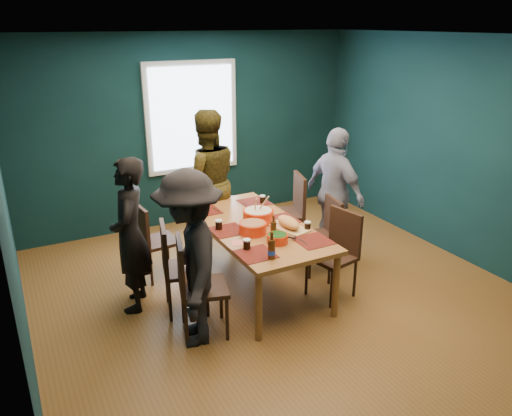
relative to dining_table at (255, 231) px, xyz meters
The scene contains 26 objects.
room 0.71m from the dining_table, ahead, with size 5.01×5.01×2.71m.
dining_table is the anchor object (origin of this frame).
chair_left_far 1.22m from the dining_table, 142.13° to the left, with size 0.45×0.45×0.91m.
chair_left_mid 0.94m from the dining_table, behind, with size 0.52×0.52×0.96m.
chair_left_near 1.06m from the dining_table, 150.44° to the right, with size 0.54×0.54×0.98m.
chair_right_far 1.13m from the dining_table, 38.22° to the left, with size 0.56×0.56×1.00m.
chair_right_mid 0.94m from the dining_table, ahead, with size 0.46×0.46×0.89m.
chair_right_near 0.91m from the dining_table, 36.05° to the right, with size 0.51×0.51×0.95m.
person_far_left 1.32m from the dining_table, behind, with size 0.59×0.39×1.61m, color black.
person_back 1.24m from the dining_table, 93.20° to the left, with size 0.89×0.69×1.83m, color black.
person_right 1.33m from the dining_table, 13.87° to the left, with size 0.96×0.40×1.64m, color white.
person_near_left 1.15m from the dining_table, 147.84° to the right, with size 1.07×0.62×1.66m, color black.
bowl_salad 0.26m from the dining_table, 123.59° to the right, with size 0.28×0.28×0.12m.
bowl_dumpling 0.18m from the dining_table, 42.46° to the left, with size 0.34×0.34×0.31m.
bowl_herbs 0.52m from the dining_table, 91.44° to the right, with size 0.21×0.21×0.09m.
cutting_board 0.39m from the dining_table, 42.27° to the right, with size 0.34×0.58×0.12m.
small_bowl 0.72m from the dining_table, 119.48° to the left, with size 0.13×0.13×0.06m.
beer_bottle_a 0.84m from the dining_table, 106.75° to the right, with size 0.07×0.07×0.27m.
beer_bottle_b 0.41m from the dining_table, 87.77° to the right, with size 0.06×0.06×0.24m.
cola_glass_a 0.63m from the dining_table, 124.91° to the right, with size 0.08×0.08×0.11m.
cola_glass_b 0.58m from the dining_table, 41.38° to the right, with size 0.07×0.07×0.09m.
cola_glass_c 0.72m from the dining_table, 55.25° to the left, with size 0.07×0.07×0.10m.
cola_glass_d 0.42m from the dining_table, 169.98° to the left, with size 0.08×0.08×0.11m.
napkin_a 0.39m from the dining_table, ahead, with size 0.13×0.13×0.00m, color #E06B5E.
napkin_b 0.50m from the dining_table, 136.89° to the right, with size 0.13×0.13×0.00m, color #E06B5E.
napkin_c 0.76m from the dining_table, 59.77° to the right, with size 0.13×0.13×0.00m, color #E06B5E.
Camera 1 is at (-2.44, -4.19, 2.83)m, focal length 35.00 mm.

